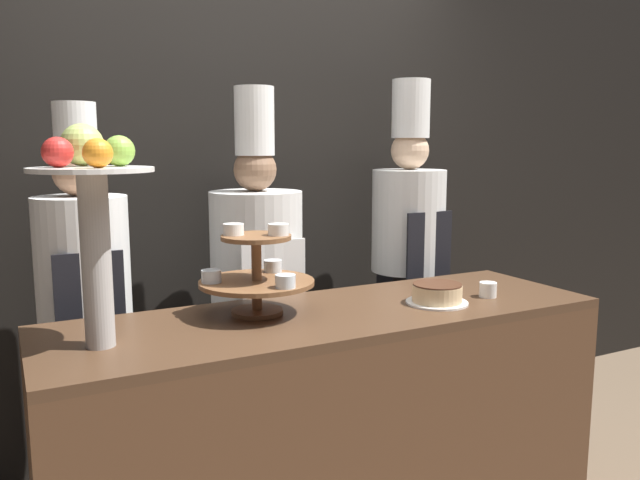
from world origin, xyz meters
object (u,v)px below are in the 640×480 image
at_px(chef_left, 85,298).
at_px(fruit_pedestal, 92,198).
at_px(cake_round, 437,294).
at_px(chef_center_left, 257,279).
at_px(cup_white, 488,290).
at_px(tiered_stand, 257,272).
at_px(chef_center_right, 408,249).

bearing_deg(chef_left, fruit_pedestal, -93.10).
bearing_deg(chef_left, cake_round, -31.08).
xyz_separation_m(chef_left, chef_center_left, (0.73, 0.00, 0.00)).
relative_size(cup_white, chef_left, 0.04).
height_order(tiered_stand, cup_white, tiered_stand).
relative_size(cake_round, chef_center_right, 0.13).
xyz_separation_m(tiered_stand, chef_center_left, (0.21, 0.54, -0.15)).
xyz_separation_m(tiered_stand, cup_white, (0.91, -0.19, -0.12)).
relative_size(cake_round, cup_white, 3.48).
bearing_deg(cup_white, chef_center_left, 133.98).
bearing_deg(chef_center_left, chef_center_right, 0.01).
bearing_deg(chef_center_right, cake_round, -117.39).
bearing_deg(chef_center_left, cake_round, -57.56).
bearing_deg(fruit_pedestal, chef_center_left, 40.11).
distance_m(fruit_pedestal, chef_center_right, 1.76).
bearing_deg(chef_center_right, tiered_stand, -152.65).
bearing_deg(fruit_pedestal, chef_center_right, 22.09).
xyz_separation_m(cake_round, cup_white, (0.25, -0.01, -0.01)).
height_order(tiered_stand, cake_round, tiered_stand).
xyz_separation_m(chef_center_left, chef_center_right, (0.83, 0.00, 0.07)).
bearing_deg(cup_white, chef_left, 153.14).
bearing_deg(cake_round, chef_left, 148.92).
height_order(chef_center_left, chef_center_right, chef_center_right).
distance_m(chef_center_left, chef_center_right, 0.83).
xyz_separation_m(cake_round, chef_center_right, (0.37, 0.72, 0.04)).
xyz_separation_m(tiered_stand, cake_round, (0.67, -0.18, -0.12)).
height_order(fruit_pedestal, chef_center_left, chef_center_left).
relative_size(cake_round, chef_left, 0.14).
relative_size(fruit_pedestal, chef_center_right, 0.36).
bearing_deg(tiered_stand, fruit_pedestal, -168.79).
height_order(cake_round, chef_center_left, chef_center_left).
relative_size(fruit_pedestal, chef_left, 0.40).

